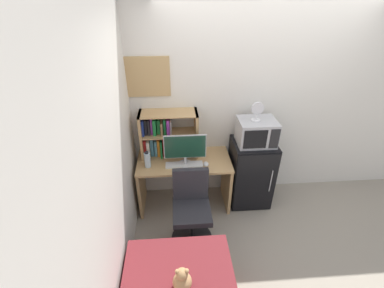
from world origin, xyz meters
name	(u,v)px	position (x,y,z in m)	size (l,w,h in m)	color
wall_back	(287,106)	(0.40, 0.02, 1.30)	(6.40, 0.04, 2.60)	silver
wall_left	(99,201)	(-1.62, -1.60, 1.30)	(0.04, 4.40, 2.60)	silver
desk	(184,174)	(-0.96, -0.30, 0.51)	(1.18, 0.59, 0.73)	tan
hutch_bookshelf	(162,134)	(-1.23, -0.13, 1.03)	(0.71, 0.29, 0.59)	tan
monitor	(185,148)	(-0.95, -0.40, 0.97)	(0.51, 0.18, 0.42)	#B7B7BC
keyboard	(184,165)	(-0.96, -0.41, 0.74)	(0.46, 0.13, 0.02)	silver
computer_mouse	(206,164)	(-0.70, -0.43, 0.75)	(0.07, 0.10, 0.03)	silver
water_bottle	(147,160)	(-1.40, -0.40, 0.83)	(0.07, 0.07, 0.21)	silver
mini_fridge	(251,173)	(-0.06, -0.28, 0.47)	(0.54, 0.51, 0.93)	black
microwave	(256,132)	(-0.06, -0.27, 1.09)	(0.46, 0.37, 0.31)	#ADADB2
desk_fan	(257,111)	(-0.09, -0.28, 1.38)	(0.15, 0.11, 0.23)	silver
desk_chair	(191,212)	(-0.91, -0.87, 0.40)	(0.49, 0.49, 0.91)	black
teddy_bear	(182,280)	(-1.05, -1.78, 0.56)	(0.16, 0.16, 0.24)	#AD7F51
wall_corkboard	(143,77)	(-1.41, -0.01, 1.72)	(0.63, 0.02, 0.47)	tan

